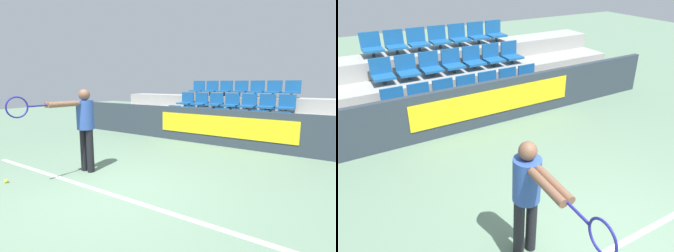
# 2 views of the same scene
# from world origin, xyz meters

# --- Properties ---
(ground_plane) EXTENTS (30.00, 30.00, 0.00)m
(ground_plane) POSITION_xyz_m (0.00, 0.00, 0.00)
(ground_plane) COLOR slate
(court_baseline) EXTENTS (6.30, 0.08, 0.01)m
(court_baseline) POSITION_xyz_m (0.00, -0.06, 0.00)
(court_baseline) COLOR white
(court_baseline) RESTS_ON ground
(barrier_wall) EXTENTS (9.17, 0.14, 0.97)m
(barrier_wall) POSITION_xyz_m (0.01, 3.75, 0.48)
(barrier_wall) COLOR #2D3842
(barrier_wall) RESTS_ON ground
(bleacher_tier_front) EXTENTS (8.77, 0.86, 0.40)m
(bleacher_tier_front) POSITION_xyz_m (0.00, 4.26, 0.20)
(bleacher_tier_front) COLOR #9E9E99
(bleacher_tier_front) RESTS_ON ground
(bleacher_tier_middle) EXTENTS (8.77, 0.86, 0.80)m
(bleacher_tier_middle) POSITION_xyz_m (0.00, 5.12, 0.40)
(bleacher_tier_middle) COLOR #9E9E99
(bleacher_tier_middle) RESTS_ON ground
(bleacher_tier_back) EXTENTS (8.77, 0.86, 1.20)m
(bleacher_tier_back) POSITION_xyz_m (0.00, 5.98, 0.60)
(bleacher_tier_back) COLOR #9E9E99
(bleacher_tier_back) RESTS_ON ground
(stadium_chair_0) EXTENTS (0.45, 0.44, 0.53)m
(stadium_chair_0) POSITION_xyz_m (-1.60, 4.38, 0.63)
(stadium_chair_0) COLOR #333333
(stadium_chair_0) RESTS_ON bleacher_tier_front
(stadium_chair_1) EXTENTS (0.45, 0.44, 0.53)m
(stadium_chair_1) POSITION_xyz_m (-1.07, 4.38, 0.63)
(stadium_chair_1) COLOR #333333
(stadium_chair_1) RESTS_ON bleacher_tier_front
(stadium_chair_2) EXTENTS (0.45, 0.44, 0.53)m
(stadium_chair_2) POSITION_xyz_m (-0.53, 4.38, 0.63)
(stadium_chair_2) COLOR #333333
(stadium_chair_2) RESTS_ON bleacher_tier_front
(stadium_chair_3) EXTENTS (0.45, 0.44, 0.53)m
(stadium_chair_3) POSITION_xyz_m (0.00, 4.38, 0.63)
(stadium_chair_3) COLOR #333333
(stadium_chair_3) RESTS_ON bleacher_tier_front
(stadium_chair_4) EXTENTS (0.45, 0.44, 0.53)m
(stadium_chair_4) POSITION_xyz_m (0.53, 4.38, 0.63)
(stadium_chair_4) COLOR #333333
(stadium_chair_4) RESTS_ON bleacher_tier_front
(stadium_chair_5) EXTENTS (0.45, 0.44, 0.53)m
(stadium_chair_5) POSITION_xyz_m (1.07, 4.38, 0.63)
(stadium_chair_5) COLOR #333333
(stadium_chair_5) RESTS_ON bleacher_tier_front
(stadium_chair_6) EXTENTS (0.45, 0.44, 0.53)m
(stadium_chair_6) POSITION_xyz_m (1.60, 4.38, 0.63)
(stadium_chair_6) COLOR #333333
(stadium_chair_6) RESTS_ON bleacher_tier_front
(stadium_chair_7) EXTENTS (0.45, 0.44, 0.53)m
(stadium_chair_7) POSITION_xyz_m (-1.60, 5.24, 1.02)
(stadium_chair_7) COLOR #333333
(stadium_chair_7) RESTS_ON bleacher_tier_middle
(stadium_chair_8) EXTENTS (0.45, 0.44, 0.53)m
(stadium_chair_8) POSITION_xyz_m (-1.07, 5.24, 1.02)
(stadium_chair_8) COLOR #333333
(stadium_chair_8) RESTS_ON bleacher_tier_middle
(stadium_chair_9) EXTENTS (0.45, 0.44, 0.53)m
(stadium_chair_9) POSITION_xyz_m (-0.53, 5.24, 1.02)
(stadium_chair_9) COLOR #333333
(stadium_chair_9) RESTS_ON bleacher_tier_middle
(stadium_chair_10) EXTENTS (0.45, 0.44, 0.53)m
(stadium_chair_10) POSITION_xyz_m (0.00, 5.24, 1.02)
(stadium_chair_10) COLOR #333333
(stadium_chair_10) RESTS_ON bleacher_tier_middle
(stadium_chair_11) EXTENTS (0.45, 0.44, 0.53)m
(stadium_chair_11) POSITION_xyz_m (0.53, 5.24, 1.02)
(stadium_chair_11) COLOR #333333
(stadium_chair_11) RESTS_ON bleacher_tier_middle
(stadium_chair_12) EXTENTS (0.45, 0.44, 0.53)m
(stadium_chair_12) POSITION_xyz_m (1.07, 5.24, 1.02)
(stadium_chair_12) COLOR #333333
(stadium_chair_12) RESTS_ON bleacher_tier_middle
(stadium_chair_13) EXTENTS (0.45, 0.44, 0.53)m
(stadium_chair_13) POSITION_xyz_m (1.60, 5.24, 1.02)
(stadium_chair_13) COLOR #333333
(stadium_chair_13) RESTS_ON bleacher_tier_middle
(stadium_chair_14) EXTENTS (0.45, 0.44, 0.53)m
(stadium_chair_14) POSITION_xyz_m (-1.60, 6.09, 1.42)
(stadium_chair_14) COLOR #333333
(stadium_chair_14) RESTS_ON bleacher_tier_back
(stadium_chair_15) EXTENTS (0.45, 0.44, 0.53)m
(stadium_chair_15) POSITION_xyz_m (-1.07, 6.09, 1.42)
(stadium_chair_15) COLOR #333333
(stadium_chair_15) RESTS_ON bleacher_tier_back
(stadium_chair_16) EXTENTS (0.45, 0.44, 0.53)m
(stadium_chair_16) POSITION_xyz_m (-0.53, 6.09, 1.42)
(stadium_chair_16) COLOR #333333
(stadium_chair_16) RESTS_ON bleacher_tier_back
(stadium_chair_17) EXTENTS (0.45, 0.44, 0.53)m
(stadium_chair_17) POSITION_xyz_m (0.00, 6.09, 1.42)
(stadium_chair_17) COLOR #333333
(stadium_chair_17) RESTS_ON bleacher_tier_back
(stadium_chair_18) EXTENTS (0.45, 0.44, 0.53)m
(stadium_chair_18) POSITION_xyz_m (0.53, 6.09, 1.42)
(stadium_chair_18) COLOR #333333
(stadium_chair_18) RESTS_ON bleacher_tier_back
(stadium_chair_19) EXTENTS (0.45, 0.44, 0.53)m
(stadium_chair_19) POSITION_xyz_m (1.07, 6.09, 1.42)
(stadium_chair_19) COLOR #333333
(stadium_chair_19) RESTS_ON bleacher_tier_back
(stadium_chair_20) EXTENTS (0.45, 0.44, 0.53)m
(stadium_chair_20) POSITION_xyz_m (1.60, 6.09, 1.42)
(stadium_chair_20) COLOR #333333
(stadium_chair_20) RESTS_ON bleacher_tier_back
(tennis_player) EXTENTS (0.31, 1.48, 1.53)m
(tennis_player) POSITION_xyz_m (-1.03, 0.40, 0.94)
(tennis_player) COLOR black
(tennis_player) RESTS_ON ground
(tennis_ball) EXTENTS (0.07, 0.07, 0.07)m
(tennis_ball) POSITION_xyz_m (-1.69, -0.68, 0.03)
(tennis_ball) COLOR #CCDB33
(tennis_ball) RESTS_ON ground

